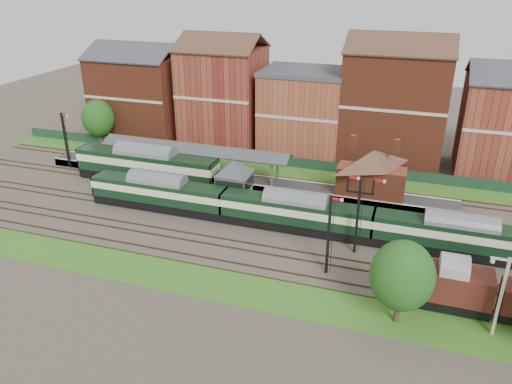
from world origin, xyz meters
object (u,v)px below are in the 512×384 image
(semaphore_bracket, at_px, (358,211))
(platform_railcar, at_px, (147,165))
(goods_van_a, at_px, (451,285))
(signal_box, at_px, (234,183))
(dmu_train, at_px, (295,212))

(semaphore_bracket, bearing_deg, platform_railcar, 162.48)
(platform_railcar, bearing_deg, goods_van_a, -22.63)
(signal_box, distance_m, dmu_train, 8.84)
(dmu_train, bearing_deg, platform_railcar, 163.28)
(signal_box, relative_size, goods_van_a, 0.93)
(signal_box, xyz_separation_m, goods_van_a, (23.71, -12.25, -0.98))
(semaphore_bracket, relative_size, goods_van_a, 1.27)
(goods_van_a, bearing_deg, platform_railcar, 157.37)
(dmu_train, bearing_deg, goods_van_a, -30.08)
(platform_railcar, distance_m, goods_van_a, 40.29)
(platform_railcar, bearing_deg, dmu_train, -16.72)
(signal_box, bearing_deg, platform_railcar, 166.44)
(semaphore_bracket, relative_size, platform_railcar, 0.42)
(semaphore_bracket, bearing_deg, goods_van_a, -36.86)
(signal_box, height_order, platform_railcar, signal_box)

